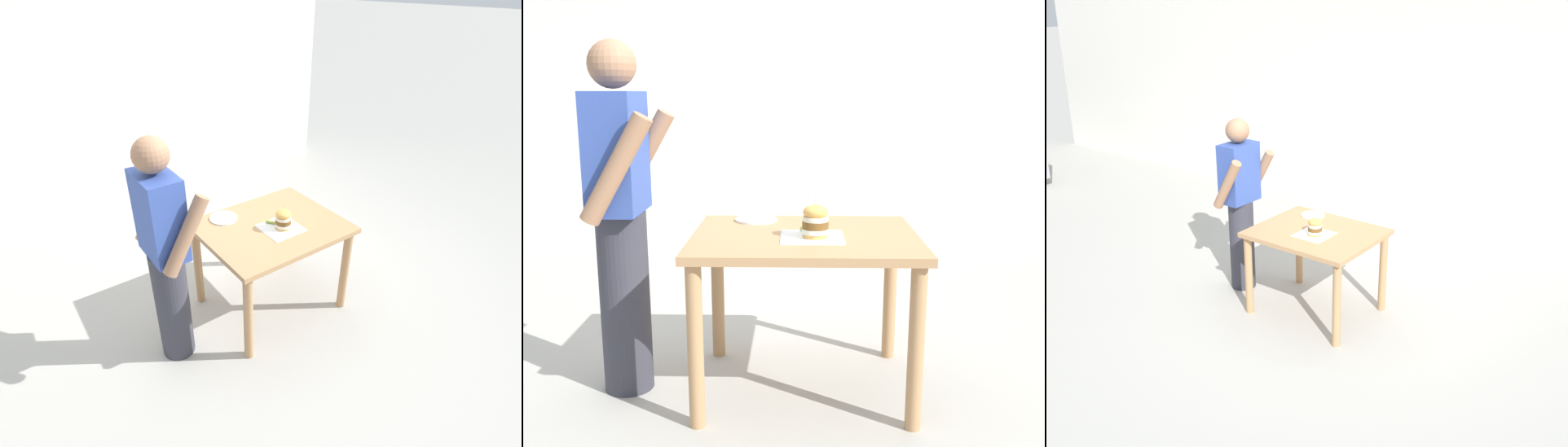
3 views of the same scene
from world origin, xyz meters
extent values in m
plane|color=#ADAAA3|center=(0.00, 0.00, 0.00)|extent=(80.00, 80.00, 0.00)
cube|color=tan|center=(0.00, 0.00, 0.77)|extent=(0.88, 1.07, 0.04)
cylinder|color=tan|center=(-0.38, -0.48, 0.38)|extent=(0.07, 0.07, 0.75)
cylinder|color=tan|center=(0.38, -0.48, 0.38)|extent=(0.07, 0.07, 0.75)
cylinder|color=tan|center=(-0.38, 0.48, 0.38)|extent=(0.07, 0.07, 0.75)
cylinder|color=tan|center=(0.38, 0.48, 0.38)|extent=(0.07, 0.07, 0.75)
cube|color=white|center=(-0.08, -0.03, 0.80)|extent=(0.29, 0.29, 0.00)
cylinder|color=gold|center=(-0.09, -0.05, 0.81)|extent=(0.12, 0.12, 0.02)
cylinder|color=silver|center=(-0.09, -0.05, 0.83)|extent=(0.13, 0.13, 0.02)
cylinder|color=brown|center=(-0.09, -0.05, 0.86)|extent=(0.12, 0.12, 0.04)
cylinder|color=silver|center=(-0.09, -0.05, 0.89)|extent=(0.12, 0.12, 0.02)
ellipsoid|color=gold|center=(-0.09, -0.05, 0.92)|extent=(0.12, 0.12, 0.07)
cylinder|color=#D1B77F|center=(-0.09, -0.05, 0.96)|extent=(0.00, 0.00, 0.05)
cylinder|color=#8EA83D|center=(0.01, -0.01, 0.81)|extent=(0.09, 0.07, 0.02)
cylinder|color=white|center=(0.30, 0.25, 0.80)|extent=(0.22, 0.22, 0.01)
cylinder|color=silver|center=(0.28, 0.25, 0.81)|extent=(0.04, 0.17, 0.01)
cylinder|color=silver|center=(0.31, 0.25, 0.81)|extent=(0.03, 0.17, 0.01)
cylinder|color=#33333D|center=(-0.02, 0.88, 0.45)|extent=(0.24, 0.24, 0.90)
cube|color=#334C9E|center=(-0.02, 0.88, 1.18)|extent=(0.36, 0.22, 0.56)
sphere|color=#9E7051|center=(-0.02, 0.88, 1.58)|extent=(0.22, 0.22, 0.22)
cylinder|color=#9E7051|center=(-0.25, 0.82, 1.13)|extent=(0.09, 0.34, 0.50)
cylinder|color=#9E7051|center=(0.21, 0.82, 1.13)|extent=(0.09, 0.34, 0.50)
camera|label=1|loc=(-2.14, 1.62, 2.44)|focal=28.00mm
camera|label=2|loc=(-2.83, 0.04, 1.45)|focal=42.00mm
camera|label=3|loc=(-4.05, -2.87, 2.81)|focal=42.00mm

